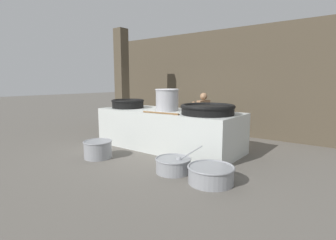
# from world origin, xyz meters

# --- Properties ---
(ground_plane) EXTENTS (60.00, 60.00, 0.00)m
(ground_plane) POSITION_xyz_m (0.00, 0.00, 0.00)
(ground_plane) COLOR #666059
(back_wall) EXTENTS (8.63, 0.24, 3.54)m
(back_wall) POSITION_xyz_m (0.00, 2.84, 1.77)
(back_wall) COLOR #4C4233
(back_wall) RESTS_ON ground_plane
(support_pillar) EXTENTS (0.35, 0.35, 3.54)m
(support_pillar) POSITION_xyz_m (-2.43, 0.61, 1.77)
(support_pillar) COLOR #4C4233
(support_pillar) RESTS_ON ground_plane
(hearth_platform) EXTENTS (3.97, 1.55, 1.04)m
(hearth_platform) POSITION_xyz_m (0.00, 0.00, 0.52)
(hearth_platform) COLOR silver
(hearth_platform) RESTS_ON ground_plane
(giant_wok_near) EXTENTS (0.96, 0.96, 0.25)m
(giant_wok_near) POSITION_xyz_m (-1.36, -0.17, 1.17)
(giant_wok_near) COLOR black
(giant_wok_near) RESTS_ON hearth_platform
(giant_wok_far) EXTENTS (1.29, 1.29, 0.24)m
(giant_wok_far) POSITION_xyz_m (1.26, -0.10, 1.17)
(giant_wok_far) COLOR black
(giant_wok_far) RESTS_ON hearth_platform
(stock_pot) EXTENTS (0.64, 0.64, 0.58)m
(stock_pot) POSITION_xyz_m (0.01, -0.05, 1.34)
(stock_pot) COLOR #9E9EA3
(stock_pot) RESTS_ON hearth_platform
(stirring_paddle) EXTENTS (1.02, 0.17, 0.04)m
(stirring_paddle) POSITION_xyz_m (0.34, -0.67, 1.05)
(stirring_paddle) COLOR brown
(stirring_paddle) RESTS_ON hearth_platform
(cook) EXTENTS (0.39, 0.58, 1.49)m
(cook) POSITION_xyz_m (0.47, 1.07, 0.81)
(cook) COLOR #8C6647
(cook) RESTS_ON ground_plane
(prep_bowl_vegetables) EXTENTS (0.91, 0.73, 0.60)m
(prep_bowl_vegetables) POSITION_xyz_m (1.27, -1.49, 0.17)
(prep_bowl_vegetables) COLOR gray
(prep_bowl_vegetables) RESTS_ON ground_plane
(prep_bowl_meat) EXTENTS (0.68, 0.68, 0.41)m
(prep_bowl_meat) POSITION_xyz_m (-0.76, -1.76, 0.23)
(prep_bowl_meat) COLOR gray
(prep_bowl_meat) RESTS_ON ground_plane
(prep_bowl_extra) EXTENTS (0.85, 0.85, 0.32)m
(prep_bowl_extra) POSITION_xyz_m (2.14, -1.53, 0.18)
(prep_bowl_extra) COLOR gray
(prep_bowl_extra) RESTS_ON ground_plane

